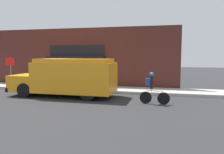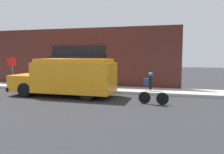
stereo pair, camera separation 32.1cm
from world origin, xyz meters
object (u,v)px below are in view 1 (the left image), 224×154
object	(u,v)px
school_bus	(68,77)
cyclist	(152,88)
stop_sign_post	(10,67)
trash_bin	(70,80)

from	to	relation	value
school_bus	cyclist	world-z (taller)	school_bus
stop_sign_post	trash_bin	world-z (taller)	stop_sign_post
stop_sign_post	trash_bin	bearing A→B (deg)	12.14
cyclist	stop_sign_post	xyz separation A→B (m)	(-10.49, 2.78, 0.82)
cyclist	stop_sign_post	world-z (taller)	stop_sign_post
cyclist	trash_bin	distance (m)	7.22
school_bus	stop_sign_post	distance (m)	5.81
stop_sign_post	trash_bin	distance (m)	4.50
school_bus	trash_bin	bearing A→B (deg)	112.75
school_bus	cyclist	size ratio (longest dim) A/B	3.94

